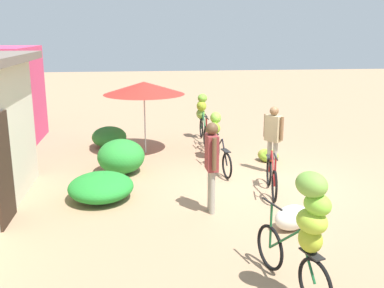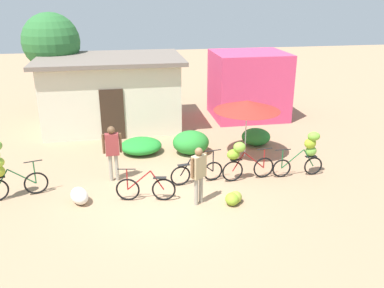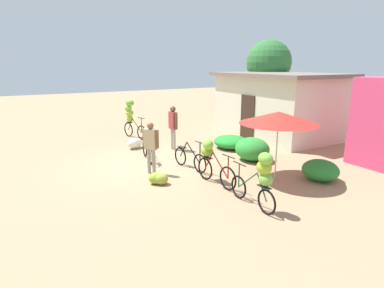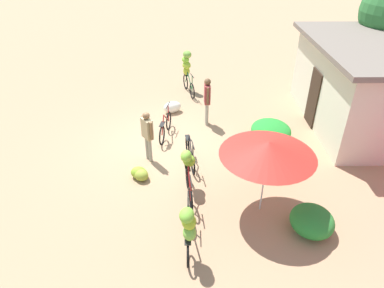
{
  "view_description": "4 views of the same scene",
  "coord_description": "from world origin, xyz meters",
  "views": [
    {
      "loc": [
        -9.4,
        2.77,
        3.38
      ],
      "look_at": [
        0.21,
        1.61,
        0.93
      ],
      "focal_mm": 41.72,
      "sensor_mm": 36.0,
      "label": 1
    },
    {
      "loc": [
        -1.13,
        -10.19,
        5.52
      ],
      "look_at": [
        0.84,
        0.86,
        1.26
      ],
      "focal_mm": 38.24,
      "sensor_mm": 36.0,
      "label": 2
    },
    {
      "loc": [
        9.77,
        -4.06,
        3.36
      ],
      "look_at": [
        0.58,
        1.14,
        0.72
      ],
      "focal_mm": 30.07,
      "sensor_mm": 36.0,
      "label": 3
    },
    {
      "loc": [
        9.7,
        0.79,
        6.22
      ],
      "look_at": [
        1.26,
        0.88,
        0.87
      ],
      "focal_mm": 32.59,
      "sensor_mm": 36.0,
      "label": 4
    }
  ],
  "objects": [
    {
      "name": "ground_plane",
      "position": [
        0.0,
        0.0,
        0.0
      ],
      "size": [
        60.0,
        60.0,
        0.0
      ],
      "primitive_type": "plane",
      "color": "#A3805E"
    },
    {
      "name": "bicycle_center_loaded",
      "position": [
        0.99,
        0.83,
        0.35
      ],
      "size": [
        1.65,
        0.31,
        1.01
      ],
      "color": "black",
      "rests_on": "ground"
    },
    {
      "name": "hedge_bush_front_left",
      "position": [
        -0.54,
        3.6,
        0.26
      ],
      "size": [
        1.48,
        1.34,
        0.52
      ],
      "primitive_type": "ellipsoid",
      "color": "#248A2F",
      "rests_on": "ground"
    },
    {
      "name": "hedge_bush_front_right",
      "position": [
        1.22,
        3.24,
        0.41
      ],
      "size": [
        1.3,
        1.15,
        0.82
      ],
      "primitive_type": "ellipsoid",
      "color": "#2A8B31",
      "rests_on": "ground"
    },
    {
      "name": "produce_sack",
      "position": [
        -2.43,
        0.17,
        0.22
      ],
      "size": [
        0.68,
        0.82,
        0.44
      ],
      "primitive_type": "ellipsoid",
      "rotation": [
        0.0,
        0.0,
        1.98
      ],
      "color": "silver",
      "rests_on": "ground"
    },
    {
      "name": "market_umbrella",
      "position": [
        3.04,
        2.61,
        1.85
      ],
      "size": [
        2.26,
        2.26,
        2.03
      ],
      "color": "beige",
      "rests_on": "ground"
    },
    {
      "name": "bicycle_near_pile",
      "position": [
        -0.62,
        -0.0,
        0.36
      ],
      "size": [
        1.65,
        0.34,
        0.97
      ],
      "color": "black",
      "rests_on": "ground"
    },
    {
      "name": "person_vendor",
      "position": [
        -1.48,
        1.45,
        1.08
      ],
      "size": [
        0.58,
        0.23,
        1.75
      ],
      "color": "gray",
      "rests_on": "ground"
    },
    {
      "name": "building_low",
      "position": [
        -1.5,
        6.92,
        1.49
      ],
      "size": [
        5.9,
        3.93,
        2.95
      ],
      "color": "beige",
      "rests_on": "ground"
    },
    {
      "name": "bicycle_rightmost",
      "position": [
        4.47,
        0.77,
        0.86
      ],
      "size": [
        1.65,
        0.4,
        1.45
      ],
      "color": "black",
      "rests_on": "ground"
    },
    {
      "name": "person_bystander",
      "position": [
        0.79,
        -0.44,
        1.01
      ],
      "size": [
        0.49,
        0.39,
        1.64
      ],
      "color": "gray",
      "rests_on": "ground"
    },
    {
      "name": "banana_pile_on_ground",
      "position": [
        1.72,
        -0.61,
        0.16
      ],
      "size": [
        0.63,
        0.64,
        0.34
      ],
      "color": "#89B831",
      "rests_on": "ground"
    },
    {
      "name": "hedge_bush_mid",
      "position": [
        3.8,
        3.68,
        0.31
      ],
      "size": [
        1.08,
        1.03,
        0.62
      ],
      "primitive_type": "ellipsoid",
      "color": "#288030",
      "rests_on": "ground"
    },
    {
      "name": "bicycle_leftmost",
      "position": [
        -4.48,
        0.74,
        1.04
      ],
      "size": [
        1.67,
        0.58,
        1.76
      ],
      "color": "black",
      "rests_on": "ground"
    },
    {
      "name": "bicycle_by_shop",
      "position": [
        2.33,
        0.77,
        0.74
      ],
      "size": [
        1.69,
        0.44,
        1.28
      ],
      "color": "black",
      "rests_on": "ground"
    }
  ]
}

